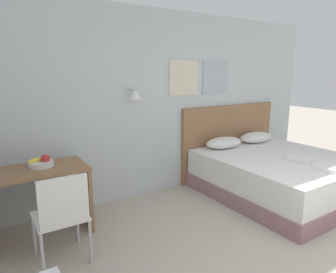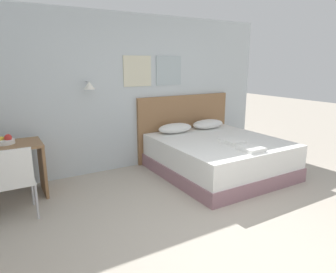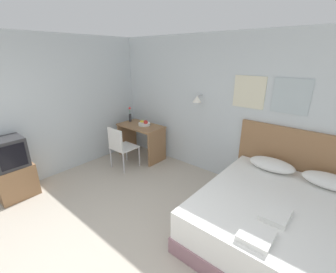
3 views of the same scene
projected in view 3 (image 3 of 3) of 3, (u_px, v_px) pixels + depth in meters
The scene contains 13 objects.
wall_back at pixel (229, 110), 4.05m from camera, with size 5.98×0.31×2.65m.
bed at pixel (278, 223), 2.82m from camera, with size 1.89×2.05×0.59m.
headboard at pixel (302, 169), 3.46m from camera, with size 2.01×0.06×1.23m.
pillow_left at pixel (272, 165), 3.47m from camera, with size 0.67×0.37×0.17m.
pillow_right at pixel (330, 181), 3.02m from camera, with size 0.67×0.37×0.17m.
folded_towel_near_foot at pixel (276, 214), 2.48m from camera, with size 0.27×0.36×0.06m.
folded_towel_mid_bed at pixel (256, 236), 2.19m from camera, with size 0.30×0.33×0.06m.
desk at pixel (141, 136), 5.15m from camera, with size 1.03×0.59×0.78m.
desk_chair at pixel (120, 145), 4.61m from camera, with size 0.47×0.47×0.90m.
fruit_bowl at pixel (144, 124), 5.05m from camera, with size 0.27×0.27×0.13m.
flower_vase at pixel (130, 116), 5.31m from camera, with size 0.06×0.06×0.35m.
tv_stand at pixel (16, 181), 3.77m from camera, with size 0.45×0.56×0.56m.
television at pixel (8, 153), 3.59m from camera, with size 0.44×0.46×0.48m.
Camera 3 is at (1.73, -0.77, 2.29)m, focal length 24.00 mm.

